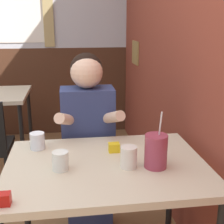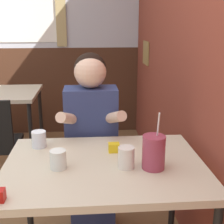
% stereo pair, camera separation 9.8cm
% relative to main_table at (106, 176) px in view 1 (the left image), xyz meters
% --- Properties ---
extents(brick_wall_right, '(0.08, 4.79, 2.70)m').
position_rel_main_table_xyz_m(brick_wall_right, '(0.59, 1.13, 0.69)').
color(brick_wall_right, brown).
rests_on(brick_wall_right, ground_plane).
extents(back_wall, '(5.39, 0.09, 2.70)m').
position_rel_main_table_xyz_m(back_wall, '(-0.64, 2.55, 0.69)').
color(back_wall, silver).
rests_on(back_wall, ground_plane).
extents(main_table, '(1.01, 0.75, 0.73)m').
position_rel_main_table_xyz_m(main_table, '(0.00, 0.00, 0.00)').
color(main_table, beige).
rests_on(main_table, ground_plane).
extents(person_seated, '(0.42, 0.41, 1.23)m').
position_rel_main_table_xyz_m(person_seated, '(-0.06, 0.51, -0.01)').
color(person_seated, navy).
rests_on(person_seated, ground_plane).
extents(cocktail_pitcher, '(0.11, 0.11, 0.28)m').
position_rel_main_table_xyz_m(cocktail_pitcher, '(0.23, -0.07, 0.15)').
color(cocktail_pitcher, '#99384C').
rests_on(cocktail_pitcher, main_table).
extents(glass_near_pitcher, '(0.08, 0.08, 0.09)m').
position_rel_main_table_xyz_m(glass_near_pitcher, '(-0.36, 0.24, 0.12)').
color(glass_near_pitcher, silver).
rests_on(glass_near_pitcher, main_table).
extents(glass_center, '(0.08, 0.08, 0.09)m').
position_rel_main_table_xyz_m(glass_center, '(-0.23, -0.04, 0.12)').
color(glass_center, silver).
rests_on(glass_center, main_table).
extents(glass_far_side, '(0.08, 0.08, 0.11)m').
position_rel_main_table_xyz_m(glass_far_side, '(0.10, -0.06, 0.12)').
color(glass_far_side, silver).
rests_on(glass_far_side, main_table).
extents(condiment_ketchup, '(0.06, 0.04, 0.05)m').
position_rel_main_table_xyz_m(condiment_ketchup, '(-0.44, -0.31, 0.10)').
color(condiment_ketchup, '#B7140F').
rests_on(condiment_ketchup, main_table).
extents(condiment_mustard, '(0.06, 0.04, 0.05)m').
position_rel_main_table_xyz_m(condiment_mustard, '(0.06, 0.14, 0.10)').
color(condiment_mustard, yellow).
rests_on(condiment_mustard, main_table).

